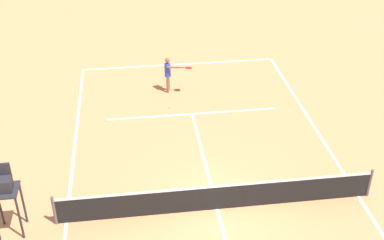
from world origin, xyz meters
name	(u,v)px	position (x,y,z in m)	size (l,w,h in m)	color
ground_plane	(217,209)	(0.00, 0.00, 0.00)	(60.00, 60.00, 0.00)	#D37A4C
court_lines	(217,209)	(0.00, 0.00, 0.00)	(9.70, 22.21, 0.01)	white
tennis_net	(218,197)	(0.00, 0.00, 0.50)	(10.30, 0.10, 1.07)	#4C4C51
player_serving	(169,72)	(0.77, -8.22, 1.00)	(1.22, 0.80, 1.68)	brown
tennis_ball	(170,107)	(0.88, -6.72, 0.03)	(0.07, 0.07, 0.07)	#CCE033
umpire_chair	(4,189)	(6.36, 0.13, 1.61)	(0.80, 0.80, 2.41)	#232328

